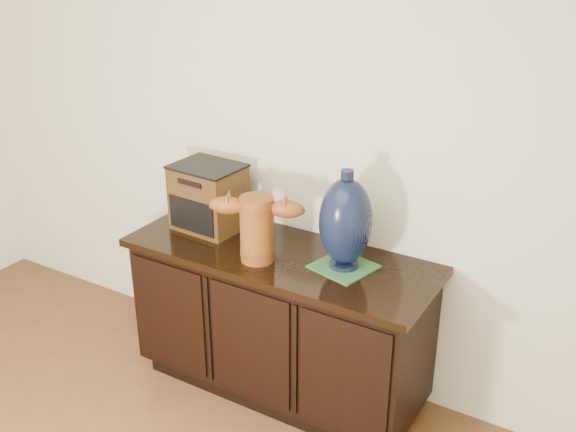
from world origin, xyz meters
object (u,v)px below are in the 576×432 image
Objects in this scene: sideboard at (280,321)px; spray_can at (259,211)px; lamp_base at (345,222)px; terracotta_vessel at (257,225)px; tv_radio at (208,197)px.

spray_can is at bearing 141.77° from sideboard.
lamp_base reaches higher than sideboard.
lamp_base is at bearing -1.96° from terracotta_vessel.
tv_radio is 1.77× the size of spray_can.
sideboard is at bearing -38.23° from spray_can.
lamp_base is at bearing 0.77° from tv_radio.
terracotta_vessel reaches higher than spray_can.
sideboard is 4.31× the size of tv_radio.
terracotta_vessel reaches higher than sideboard.
spray_can is at bearing 164.20° from lamp_base.
lamp_base is at bearing 4.35° from sideboard.
tv_radio is 0.76× the size of lamp_base.
lamp_base is at bearing -15.80° from spray_can.
terracotta_vessel is at bearing -113.80° from sideboard.
lamp_base is (0.36, 0.13, 0.05)m from terracotta_vessel.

